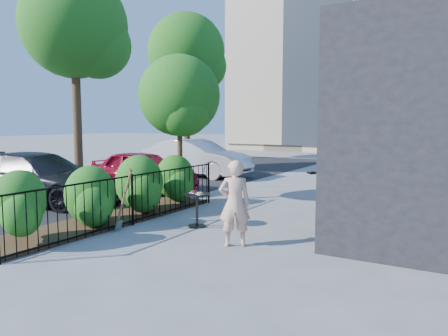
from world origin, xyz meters
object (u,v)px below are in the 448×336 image
Objects in this scene: car_red at (143,171)px; patio_tree at (180,100)px; shovel at (123,204)px; car_darkgrey at (38,178)px; street_tree_near at (75,31)px; woman at (235,203)px; car_silver at (196,158)px; street_tree_far at (187,56)px; cafe_table at (197,204)px.

patio_tree is at bearing -107.56° from car_red.
patio_tree is 3.15m from car_red.
shovel is 0.35× the size of car_red.
car_darkgrey is at bearing 166.10° from car_red.
street_tree_near is at bearing 72.38° from car_red.
car_silver is at bearing -85.76° from woman.
street_tree_far is at bearing 9.49° from car_darkgrey.
street_tree_near is 1.76× the size of car_darkgrey.
street_tree_near and street_tree_far have the same top height.
woman is 6.60m from car_darkgrey.
car_red is (-4.14, 3.07, 0.16)m from cafe_table.
street_tree_far is 17.73m from shovel.
street_tree_far reaches higher than patio_tree.
street_tree_far is 1.83× the size of car_silver.
patio_tree is at bearing -65.53° from car_darkgrey.
car_red is at bearing -28.10° from car_darkgrey.
patio_tree is at bearing -149.01° from car_silver.
shovel is at bearing -26.97° from woman.
woman is (11.06, -14.22, -5.15)m from street_tree_far.
shovel is 0.28× the size of car_darkgrey.
woman is 0.40× the size of car_red.
street_tree_far is 9.46m from car_silver.
car_red is at bearing 143.44° from cafe_table.
cafe_table is at bearing -47.63° from patio_tree.
car_darkgrey is at bearing 178.26° from car_silver.
street_tree_near is 7.30m from car_silver.
street_tree_near is 7.99m from car_red.
car_darkgrey is (-3.18, -2.12, -2.08)m from patio_tree.
car_silver is at bearing 120.04° from patio_tree.
street_tree_far is 18.74m from woman.
car_silver reaches higher than shovel.
shovel is 9.09m from car_silver.
cafe_table is at bearing 48.24° from shovel.
street_tree_near is at bearing 31.07° from car_darkgrey.
car_red is (-3.14, 4.20, 0.07)m from shovel.
patio_tree is 2.98× the size of shovel.
patio_tree reaches higher than car_red.
shovel is (-2.38, -0.28, -0.19)m from woman.
woman is at bearing -141.08° from car_silver.
car_silver reaches higher than cafe_table.
cafe_table is 5.18m from car_darkgrey.
street_tree_far is 11.06× the size of cafe_table.
cafe_table is at bearing -144.81° from car_silver.
street_tree_near reaches higher than car_red.
cafe_table is 0.16× the size of car_darkgrey.
street_tree_far is 6.27× the size of shovel.
street_tree_near reaches higher than car_silver.
woman reaches higher than car_darkgrey.
woman reaches higher than car_red.
car_darkgrey is (4.52, -13.32, -5.23)m from street_tree_far.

